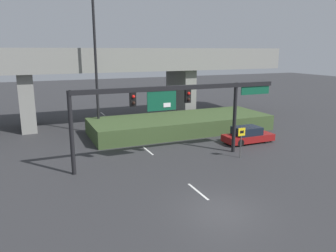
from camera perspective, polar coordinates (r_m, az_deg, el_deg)
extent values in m
plane|color=#2D2D30|center=(17.33, 9.20, -14.27)|extent=(160.00, 160.00, 0.00)
cube|color=silver|center=(19.22, 5.24, -11.28)|extent=(0.14, 2.40, 0.01)
cube|color=silver|center=(26.52, -3.52, -4.31)|extent=(0.14, 2.40, 0.01)
cube|color=silver|center=(34.39, -8.31, -0.38)|extent=(0.14, 2.40, 0.01)
cube|color=silver|center=(42.50, -11.29, 2.08)|extent=(0.14, 2.40, 0.01)
cylinder|color=black|center=(21.69, -16.46, -1.26)|extent=(0.28, 0.28, 5.49)
cylinder|color=black|center=(26.05, 11.51, 1.35)|extent=(0.28, 0.28, 5.49)
cube|color=black|center=(23.37, 2.49, 6.70)|extent=(15.56, 0.32, 0.32)
cube|color=black|center=(22.13, -6.15, 4.62)|extent=(0.40, 0.28, 0.95)
sphere|color=red|center=(21.94, -6.03, 5.12)|extent=(0.22, 0.22, 0.22)
sphere|color=black|center=(22.00, -6.00, 4.01)|extent=(0.22, 0.22, 0.22)
cube|color=black|center=(23.65, 3.45, 5.21)|extent=(0.40, 0.28, 0.95)
sphere|color=red|center=(23.47, 3.64, 5.68)|extent=(0.22, 0.22, 0.22)
sphere|color=black|center=(23.52, 3.63, 4.64)|extent=(0.22, 0.22, 0.22)
cube|color=#0F4C33|center=(22.75, -1.10, 4.40)|extent=(2.15, 0.08, 1.36)
cube|color=white|center=(22.89, -0.17, 3.68)|extent=(0.54, 0.03, 0.30)
cube|color=#0F4C33|center=(26.72, 14.94, 6.04)|extent=(2.62, 0.07, 0.64)
cylinder|color=#4C4C4C|center=(25.07, 12.57, -2.83)|extent=(0.08, 0.08, 2.36)
cube|color=yellow|center=(24.82, 12.72, -1.01)|extent=(0.60, 0.03, 0.60)
cube|color=black|center=(24.81, 12.74, -1.02)|extent=(0.33, 0.01, 0.21)
cylinder|color=black|center=(31.62, -12.63, 13.90)|extent=(0.24, 0.24, 17.08)
cube|color=gray|center=(37.19, -10.19, 10.65)|extent=(40.86, 7.14, 1.51)
cube|color=gray|center=(33.90, -8.94, 12.52)|extent=(40.86, 0.40, 0.90)
cube|color=gray|center=(36.55, -23.35, 4.05)|extent=(1.40, 5.71, 5.72)
cube|color=gray|center=(40.36, 2.17, 5.86)|extent=(1.40, 5.71, 5.72)
cube|color=#384C28|center=(32.62, 2.28, 0.35)|extent=(17.80, 6.32, 1.48)
cube|color=maroon|center=(29.55, 13.76, -1.95)|extent=(4.45, 1.83, 0.58)
cube|color=black|center=(29.29, 13.55, -0.80)|extent=(2.32, 1.65, 0.68)
cylinder|color=black|center=(31.01, 14.91, -1.56)|extent=(0.64, 0.22, 0.64)
cylinder|color=black|center=(29.82, 16.79, -2.26)|extent=(0.64, 0.22, 0.64)
cylinder|color=black|center=(29.43, 10.67, -2.12)|extent=(0.64, 0.22, 0.64)
cylinder|color=black|center=(28.16, 12.48, -2.89)|extent=(0.64, 0.22, 0.64)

